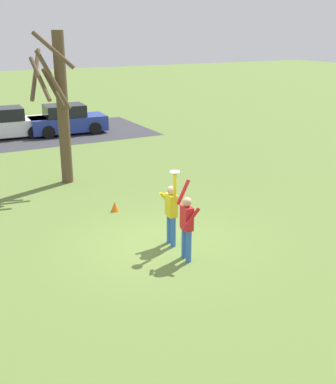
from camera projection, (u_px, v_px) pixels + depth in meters
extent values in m
plane|color=olive|center=(160.00, 244.00, 12.88)|extent=(120.00, 120.00, 0.00)
cylinder|color=#3366B7|center=(169.00, 228.00, 12.87)|extent=(0.14, 0.14, 0.82)
cylinder|color=#3366B7|center=(173.00, 232.00, 12.64)|extent=(0.14, 0.14, 0.82)
cube|color=gold|center=(171.00, 205.00, 12.53)|extent=(0.25, 0.38, 0.60)
sphere|color=tan|center=(171.00, 190.00, 12.39)|extent=(0.23, 0.23, 0.23)
cylinder|color=gold|center=(168.00, 201.00, 12.71)|extent=(0.49, 0.13, 0.57)
cylinder|color=gold|center=(175.00, 185.00, 12.13)|extent=(0.09, 0.09, 0.66)
cylinder|color=#3366B7|center=(189.00, 246.00, 11.80)|extent=(0.14, 0.14, 0.82)
cylinder|color=#3366B7|center=(184.00, 242.00, 12.03)|extent=(0.14, 0.14, 0.82)
cube|color=red|center=(187.00, 218.00, 11.68)|extent=(0.25, 0.38, 0.60)
sphere|color=tan|center=(187.00, 202.00, 11.55)|extent=(0.23, 0.23, 0.23)
cylinder|color=red|center=(191.00, 219.00, 11.47)|extent=(0.49, 0.13, 0.57)
cylinder|color=red|center=(183.00, 192.00, 11.69)|extent=(0.36, 0.12, 0.64)
cylinder|color=white|center=(175.00, 172.00, 12.02)|extent=(0.26, 0.26, 0.02)
cube|color=white|center=(6.00, 127.00, 25.36)|extent=(4.19, 2.02, 0.80)
cube|color=black|center=(2.00, 114.00, 25.07)|extent=(2.19, 1.75, 0.64)
cylinder|color=black|center=(28.00, 126.00, 26.72)|extent=(0.67, 0.26, 0.66)
cylinder|color=black|center=(34.00, 132.00, 25.16)|extent=(0.67, 0.26, 0.66)
cube|color=#233893|center=(68.00, 123.00, 26.39)|extent=(4.19, 2.02, 0.80)
cube|color=black|center=(64.00, 111.00, 26.09)|extent=(2.19, 1.75, 0.64)
cylinder|color=black|center=(86.00, 123.00, 27.75)|extent=(0.67, 0.26, 0.66)
cylinder|color=black|center=(95.00, 128.00, 26.19)|extent=(0.67, 0.26, 0.66)
cylinder|color=black|center=(42.00, 126.00, 26.73)|extent=(0.67, 0.26, 0.66)
cylinder|color=black|center=(49.00, 132.00, 25.17)|extent=(0.67, 0.26, 0.66)
cube|color=#38383D|center=(10.00, 138.00, 25.44)|extent=(15.21, 6.40, 0.01)
cylinder|color=brown|center=(63.00, 110.00, 17.28)|extent=(0.42, 0.42, 5.46)
cylinder|color=brown|center=(40.00, 79.00, 16.51)|extent=(0.33, 1.61, 1.42)
cylinder|color=brown|center=(53.00, 50.00, 15.99)|extent=(1.28, 0.85, 1.26)
cylinder|color=brown|center=(53.00, 80.00, 16.42)|extent=(1.00, 0.95, 2.00)
cylinder|color=brown|center=(53.00, 88.00, 16.69)|extent=(0.61, 0.88, 1.32)
cylinder|color=brown|center=(35.00, 74.00, 16.83)|extent=(0.91, 1.73, 1.69)
cone|color=orange|center=(115.00, 206.00, 15.18)|extent=(0.26, 0.26, 0.32)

